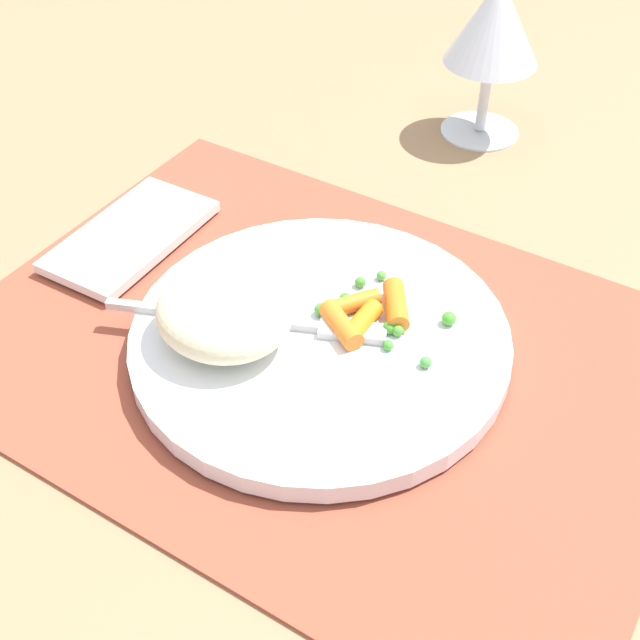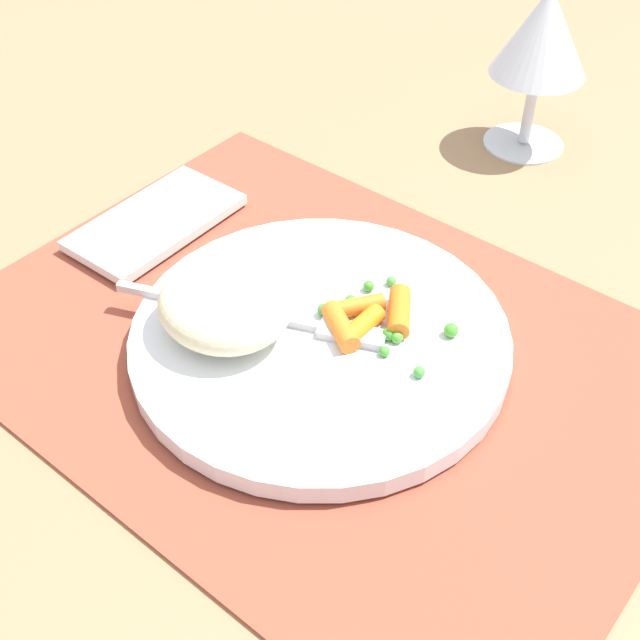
% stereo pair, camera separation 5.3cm
% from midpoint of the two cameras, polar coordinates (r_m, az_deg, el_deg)
% --- Properties ---
extents(ground_plane, '(2.40, 2.40, 0.00)m').
position_cam_midpoint_polar(ground_plane, '(0.57, 2.65, -2.36)').
color(ground_plane, '#997551').
extents(placemat, '(0.48, 0.35, 0.01)m').
position_cam_midpoint_polar(placemat, '(0.57, 2.66, -2.15)').
color(placemat, '#9E4733').
rests_on(placemat, ground_plane).
extents(plate, '(0.26, 0.26, 0.01)m').
position_cam_midpoint_polar(plate, '(0.56, 2.69, -1.41)').
color(plate, white).
rests_on(plate, placemat).
extents(rice_mound, '(0.09, 0.08, 0.04)m').
position_cam_midpoint_polar(rice_mound, '(0.55, -3.77, 0.93)').
color(rice_mound, beige).
rests_on(rice_mound, plate).
extents(carrot_portion, '(0.06, 0.07, 0.01)m').
position_cam_midpoint_polar(carrot_portion, '(0.56, 5.95, 0.03)').
color(carrot_portion, orange).
rests_on(carrot_portion, plate).
extents(pea_scatter, '(0.09, 0.07, 0.01)m').
position_cam_midpoint_polar(pea_scatter, '(0.56, 7.16, -0.21)').
color(pea_scatter, green).
rests_on(pea_scatter, plate).
extents(fork, '(0.18, 0.08, 0.01)m').
position_cam_midpoint_polar(fork, '(0.56, -0.36, -0.01)').
color(fork, silver).
rests_on(fork, plate).
extents(wine_glass, '(0.08, 0.08, 0.15)m').
position_cam_midpoint_polar(wine_glass, '(0.77, 16.96, 17.91)').
color(wine_glass, silver).
rests_on(wine_glass, ground_plane).
extents(napkin, '(0.08, 0.14, 0.01)m').
position_cam_midpoint_polar(napkin, '(0.68, -8.93, 6.54)').
color(napkin, white).
rests_on(napkin, placemat).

